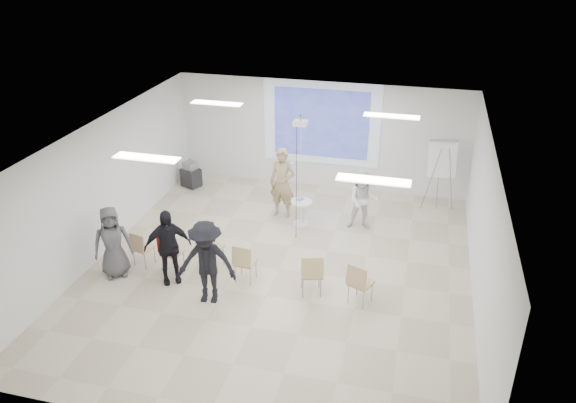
% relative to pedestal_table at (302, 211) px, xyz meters
% --- Properties ---
extents(floor, '(8.00, 9.00, 0.10)m').
position_rel_pedestal_table_xyz_m(floor, '(-0.01, -2.11, -0.41)').
color(floor, beige).
rests_on(floor, ground).
extents(ceiling, '(8.00, 9.00, 0.10)m').
position_rel_pedestal_table_xyz_m(ceiling, '(-0.01, -2.11, 2.69)').
color(ceiling, white).
rests_on(ceiling, wall_back).
extents(wall_back, '(8.00, 0.10, 3.00)m').
position_rel_pedestal_table_xyz_m(wall_back, '(-0.01, 2.44, 1.14)').
color(wall_back, silver).
rests_on(wall_back, floor).
extents(wall_left, '(0.10, 9.00, 3.00)m').
position_rel_pedestal_table_xyz_m(wall_left, '(-4.06, -2.11, 1.14)').
color(wall_left, silver).
rests_on(wall_left, floor).
extents(wall_right, '(0.10, 9.00, 3.00)m').
position_rel_pedestal_table_xyz_m(wall_right, '(4.04, -2.11, 1.14)').
color(wall_right, silver).
rests_on(wall_right, floor).
extents(projection_halo, '(3.20, 0.01, 2.30)m').
position_rel_pedestal_table_xyz_m(projection_halo, '(-0.01, 2.38, 1.49)').
color(projection_halo, silver).
rests_on(projection_halo, wall_back).
extents(projection_image, '(2.60, 0.01, 1.90)m').
position_rel_pedestal_table_xyz_m(projection_image, '(-0.01, 2.36, 1.49)').
color(projection_image, '#303EA4').
rests_on(projection_image, wall_back).
extents(pedestal_table, '(0.68, 0.68, 0.66)m').
position_rel_pedestal_table_xyz_m(pedestal_table, '(0.00, 0.00, 0.00)').
color(pedestal_table, white).
rests_on(pedestal_table, floor).
extents(player_left, '(0.80, 0.59, 2.04)m').
position_rel_pedestal_table_xyz_m(player_left, '(-0.58, 0.36, 0.66)').
color(player_left, tan).
rests_on(player_left, floor).
extents(player_right, '(0.85, 0.71, 1.65)m').
position_rel_pedestal_table_xyz_m(player_right, '(1.46, 0.19, 0.46)').
color(player_right, white).
rests_on(player_right, floor).
extents(controller_left, '(0.06, 0.13, 0.04)m').
position_rel_pedestal_table_xyz_m(controller_left, '(-0.40, 0.61, 0.98)').
color(controller_left, white).
rests_on(controller_left, player_left).
extents(controller_right, '(0.05, 0.12, 0.04)m').
position_rel_pedestal_table_xyz_m(controller_right, '(1.28, 0.44, 0.75)').
color(controller_right, silver).
rests_on(controller_right, player_right).
extents(chair_far_left, '(0.47, 0.49, 0.82)m').
position_rel_pedestal_table_xyz_m(chair_far_left, '(-2.93, -2.68, 0.12)').
color(chair_far_left, tan).
rests_on(chair_far_left, floor).
extents(chair_left_mid, '(0.48, 0.50, 0.84)m').
position_rel_pedestal_table_xyz_m(chair_left_mid, '(-2.23, -2.72, 0.13)').
color(chair_left_mid, tan).
rests_on(chair_left_mid, floor).
extents(chair_left_inner, '(0.58, 0.60, 0.95)m').
position_rel_pedestal_table_xyz_m(chair_left_inner, '(-1.49, -2.40, 0.20)').
color(chair_left_inner, tan).
rests_on(chair_left_inner, floor).
extents(chair_center, '(0.44, 0.47, 0.88)m').
position_rel_pedestal_table_xyz_m(chair_center, '(-0.59, -2.73, 0.15)').
color(chair_center, tan).
rests_on(chair_center, floor).
extents(chair_right_inner, '(0.55, 0.57, 0.93)m').
position_rel_pedestal_table_xyz_m(chair_right_inner, '(0.85, -2.85, 0.19)').
color(chair_right_inner, tan).
rests_on(chair_right_inner, floor).
extents(chair_right_far, '(0.56, 0.58, 0.89)m').
position_rel_pedestal_table_xyz_m(chair_right_far, '(1.79, -2.92, 0.16)').
color(chair_right_far, tan).
rests_on(chair_right_far, floor).
extents(red_jacket, '(0.45, 0.20, 0.42)m').
position_rel_pedestal_table_xyz_m(red_jacket, '(-2.21, -2.87, 0.36)').
color(red_jacket, '#9F1513').
rests_on(red_jacket, chair_left_mid).
extents(laptop, '(0.41, 0.36, 0.03)m').
position_rel_pedestal_table_xyz_m(laptop, '(-1.46, -2.30, 0.14)').
color(laptop, black).
rests_on(laptop, chair_left_inner).
extents(audience_left, '(1.27, 1.14, 1.87)m').
position_rel_pedestal_table_xyz_m(audience_left, '(-2.09, -3.06, 0.57)').
color(audience_left, black).
rests_on(audience_left, floor).
extents(audience_mid, '(1.35, 0.85, 1.98)m').
position_rel_pedestal_table_xyz_m(audience_mid, '(-1.06, -3.51, 0.62)').
color(audience_mid, black).
rests_on(audience_mid, floor).
extents(audience_outer, '(1.03, 0.94, 1.76)m').
position_rel_pedestal_table_xyz_m(audience_outer, '(-3.30, -3.12, 0.52)').
color(audience_outer, '#545357').
rests_on(audience_outer, floor).
extents(flipchart_easel, '(0.82, 0.63, 1.92)m').
position_rel_pedestal_table_xyz_m(flipchart_easel, '(3.23, 1.66, 1.05)').
color(flipchart_easel, gray).
rests_on(flipchart_easel, floor).
extents(av_cart, '(0.61, 0.56, 0.74)m').
position_rel_pedestal_table_xyz_m(av_cart, '(-3.53, 1.45, -0.02)').
color(av_cart, black).
rests_on(av_cart, floor).
extents(ceiling_projector, '(0.30, 0.25, 3.00)m').
position_rel_pedestal_table_xyz_m(ceiling_projector, '(0.08, -0.62, 2.32)').
color(ceiling_projector, white).
rests_on(ceiling_projector, ceiling).
extents(fluor_panel_nw, '(1.20, 0.30, 0.02)m').
position_rel_pedestal_table_xyz_m(fluor_panel_nw, '(-2.01, -0.11, 2.61)').
color(fluor_panel_nw, white).
rests_on(fluor_panel_nw, ceiling).
extents(fluor_panel_ne, '(1.20, 0.30, 0.02)m').
position_rel_pedestal_table_xyz_m(fluor_panel_ne, '(1.99, -0.11, 2.61)').
color(fluor_panel_ne, white).
rests_on(fluor_panel_ne, ceiling).
extents(fluor_panel_sw, '(1.20, 0.30, 0.02)m').
position_rel_pedestal_table_xyz_m(fluor_panel_sw, '(-2.01, -3.61, 2.61)').
color(fluor_panel_sw, white).
rests_on(fluor_panel_sw, ceiling).
extents(fluor_panel_se, '(1.20, 0.30, 0.02)m').
position_rel_pedestal_table_xyz_m(fluor_panel_se, '(1.99, -3.61, 2.61)').
color(fluor_panel_se, white).
rests_on(fluor_panel_se, ceiling).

